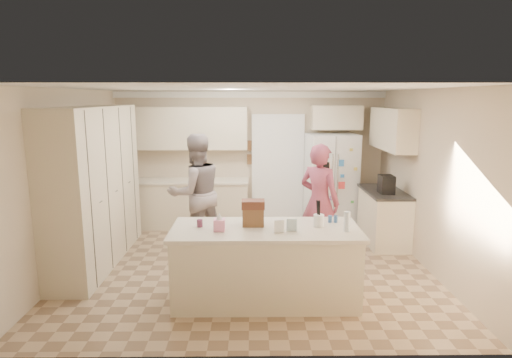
{
  "coord_description": "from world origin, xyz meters",
  "views": [
    {
      "loc": [
        0.03,
        -6.06,
        2.47
      ],
      "look_at": [
        0.1,
        0.35,
        1.25
      ],
      "focal_mm": 30.0,
      "sensor_mm": 36.0,
      "label": 1
    }
  ],
  "objects_px": {
    "refrigerator": "(331,181)",
    "dollhouse_body": "(253,217)",
    "utensil_crock": "(319,221)",
    "teen_boy": "(196,193)",
    "island_base": "(265,266)",
    "teen_girl": "(319,202)",
    "tissue_box": "(219,225)",
    "coffee_maker": "(386,184)"
  },
  "relations": [
    {
      "from": "teen_boy",
      "to": "island_base",
      "type": "bearing_deg",
      "value": 92.38
    },
    {
      "from": "tissue_box",
      "to": "teen_boy",
      "type": "relative_size",
      "value": 0.07
    },
    {
      "from": "tissue_box",
      "to": "island_base",
      "type": "bearing_deg",
      "value": 10.3
    },
    {
      "from": "coffee_maker",
      "to": "teen_girl",
      "type": "height_order",
      "value": "teen_girl"
    },
    {
      "from": "refrigerator",
      "to": "dollhouse_body",
      "type": "distance_m",
      "value": 3.32
    },
    {
      "from": "refrigerator",
      "to": "coffee_maker",
      "type": "xyz_separation_m",
      "value": [
        0.7,
        -1.15,
        0.17
      ]
    },
    {
      "from": "refrigerator",
      "to": "teen_boy",
      "type": "height_order",
      "value": "teen_boy"
    },
    {
      "from": "refrigerator",
      "to": "dollhouse_body",
      "type": "xyz_separation_m",
      "value": [
        -1.5,
        -2.95,
        0.14
      ]
    },
    {
      "from": "island_base",
      "to": "dollhouse_body",
      "type": "height_order",
      "value": "dollhouse_body"
    },
    {
      "from": "coffee_maker",
      "to": "island_base",
      "type": "xyz_separation_m",
      "value": [
        -2.05,
        -1.9,
        -0.63
      ]
    },
    {
      "from": "utensil_crock",
      "to": "teen_boy",
      "type": "relative_size",
      "value": 0.08
    },
    {
      "from": "utensil_crock",
      "to": "teen_girl",
      "type": "bearing_deg",
      "value": 80.7
    },
    {
      "from": "coffee_maker",
      "to": "tissue_box",
      "type": "bearing_deg",
      "value": -142.43
    },
    {
      "from": "coffee_maker",
      "to": "teen_girl",
      "type": "relative_size",
      "value": 0.17
    },
    {
      "from": "dollhouse_body",
      "to": "teen_girl",
      "type": "distance_m",
      "value": 1.66
    },
    {
      "from": "island_base",
      "to": "dollhouse_body",
      "type": "bearing_deg",
      "value": 146.31
    },
    {
      "from": "refrigerator",
      "to": "utensil_crock",
      "type": "xyz_separation_m",
      "value": [
        -0.7,
        -3.0,
        0.1
      ]
    },
    {
      "from": "coffee_maker",
      "to": "tissue_box",
      "type": "distance_m",
      "value": 3.28
    },
    {
      "from": "island_base",
      "to": "dollhouse_body",
      "type": "xyz_separation_m",
      "value": [
        -0.15,
        0.1,
        0.6
      ]
    },
    {
      "from": "refrigerator",
      "to": "island_base",
      "type": "relative_size",
      "value": 0.82
    },
    {
      "from": "island_base",
      "to": "tissue_box",
      "type": "xyz_separation_m",
      "value": [
        -0.55,
        -0.1,
        0.56
      ]
    },
    {
      "from": "tissue_box",
      "to": "coffee_maker",
      "type": "bearing_deg",
      "value": 37.57
    },
    {
      "from": "coffee_maker",
      "to": "teen_girl",
      "type": "xyz_separation_m",
      "value": [
        -1.18,
        -0.5,
        -0.17
      ]
    },
    {
      "from": "teen_girl",
      "to": "coffee_maker",
      "type": "bearing_deg",
      "value": -118.53
    },
    {
      "from": "coffee_maker",
      "to": "tissue_box",
      "type": "height_order",
      "value": "coffee_maker"
    },
    {
      "from": "island_base",
      "to": "teen_girl",
      "type": "xyz_separation_m",
      "value": [
        0.87,
        1.4,
        0.46
      ]
    },
    {
      "from": "refrigerator",
      "to": "coffee_maker",
      "type": "bearing_deg",
      "value": -65.89
    },
    {
      "from": "teen_boy",
      "to": "dollhouse_body",
      "type": "bearing_deg",
      "value": 90.07
    },
    {
      "from": "refrigerator",
      "to": "dollhouse_body",
      "type": "height_order",
      "value": "refrigerator"
    },
    {
      "from": "dollhouse_body",
      "to": "utensil_crock",
      "type": "bearing_deg",
      "value": -3.58
    },
    {
      "from": "tissue_box",
      "to": "teen_girl",
      "type": "distance_m",
      "value": 2.07
    },
    {
      "from": "utensil_crock",
      "to": "teen_boy",
      "type": "xyz_separation_m",
      "value": [
        -1.72,
        1.72,
        -0.04
      ]
    },
    {
      "from": "utensil_crock",
      "to": "dollhouse_body",
      "type": "relative_size",
      "value": 0.58
    },
    {
      "from": "dollhouse_body",
      "to": "teen_girl",
      "type": "bearing_deg",
      "value": 51.87
    },
    {
      "from": "teen_boy",
      "to": "tissue_box",
      "type": "bearing_deg",
      "value": 76.76
    },
    {
      "from": "island_base",
      "to": "utensil_crock",
      "type": "bearing_deg",
      "value": 4.4
    },
    {
      "from": "tissue_box",
      "to": "teen_boy",
      "type": "distance_m",
      "value": 1.94
    },
    {
      "from": "tissue_box",
      "to": "refrigerator",
      "type": "bearing_deg",
      "value": 58.89
    },
    {
      "from": "teen_boy",
      "to": "teen_girl",
      "type": "bearing_deg",
      "value": 140.51
    },
    {
      "from": "teen_boy",
      "to": "teen_girl",
      "type": "distance_m",
      "value": 1.97
    },
    {
      "from": "refrigerator",
      "to": "dollhouse_body",
      "type": "bearing_deg",
      "value": -124.01
    },
    {
      "from": "island_base",
      "to": "coffee_maker",
      "type": "bearing_deg",
      "value": 42.83
    }
  ]
}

